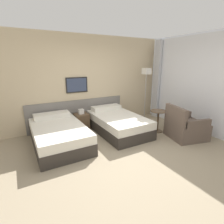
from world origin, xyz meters
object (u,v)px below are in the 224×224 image
at_px(nightstand, 82,121).
at_px(armchair, 185,128).
at_px(floor_lamp, 146,77).
at_px(bed_near_window, 118,123).
at_px(side_table, 158,117).
at_px(bed_near_door, 59,135).

distance_m(nightstand, armchair, 2.89).
height_order(nightstand, floor_lamp, floor_lamp).
height_order(bed_near_window, armchair, armchair).
bearing_deg(floor_lamp, side_table, -110.50).
relative_size(nightstand, armchair, 0.60).
height_order(bed_near_window, floor_lamp, floor_lamp).
xyz_separation_m(bed_near_window, armchair, (1.32, -1.23, 0.02)).
bearing_deg(side_table, floor_lamp, 69.50).
relative_size(nightstand, side_table, 0.99).
height_order(bed_near_door, floor_lamp, floor_lamp).
relative_size(bed_near_door, floor_lamp, 1.10).
bearing_deg(bed_near_door, armchair, -22.44).
bearing_deg(floor_lamp, armchair, -93.00).
height_order(nightstand, armchair, armchair).
bearing_deg(bed_near_window, floor_lamp, 20.92).
height_order(bed_near_door, side_table, side_table).
height_order(bed_near_door, bed_near_window, same).
distance_m(bed_near_window, floor_lamp, 1.93).
relative_size(bed_near_door, bed_near_window, 1.00).
bearing_deg(bed_near_door, bed_near_window, 0.00).
bearing_deg(floor_lamp, bed_near_door, -169.97).
relative_size(bed_near_window, armchair, 1.88).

